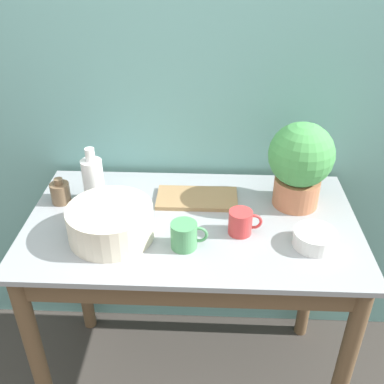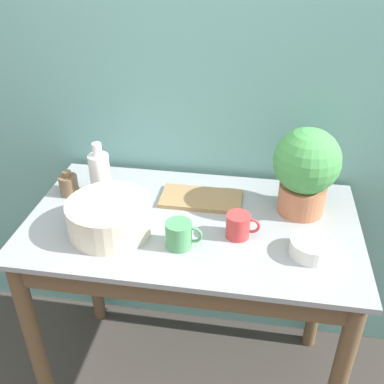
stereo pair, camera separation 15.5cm
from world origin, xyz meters
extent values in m
cube|color=#70ADA8|center=(0.00, 0.74, 1.20)|extent=(6.00, 0.05, 2.40)
cylinder|color=brown|center=(-0.54, 0.05, 0.43)|extent=(0.06, 0.06, 0.87)
cylinder|color=brown|center=(-0.54, 0.63, 0.43)|extent=(0.06, 0.06, 0.87)
cylinder|color=brown|center=(0.54, 0.63, 0.43)|extent=(0.06, 0.06, 0.87)
cube|color=brown|center=(0.00, 0.05, 0.82)|extent=(1.09, 0.02, 0.10)
cube|color=#93999E|center=(0.00, 0.34, 0.88)|extent=(1.19, 0.68, 0.02)
cylinder|color=#B7704C|center=(0.38, 0.47, 0.94)|extent=(0.17, 0.17, 0.11)
sphere|color=#47994C|center=(0.38, 0.47, 1.10)|extent=(0.24, 0.24, 0.24)
cylinder|color=beige|center=(-0.27, 0.24, 0.95)|extent=(0.29, 0.29, 0.11)
cylinder|color=white|center=(-0.37, 0.45, 0.98)|extent=(0.08, 0.08, 0.17)
cylinder|color=white|center=(-0.37, 0.45, 1.09)|extent=(0.04, 0.04, 0.05)
cylinder|color=brown|center=(-0.50, 0.44, 0.93)|extent=(0.07, 0.07, 0.08)
cylinder|color=brown|center=(-0.50, 0.44, 0.98)|extent=(0.03, 0.03, 0.02)
cylinder|color=#4C935B|center=(-0.02, 0.19, 0.93)|extent=(0.09, 0.09, 0.09)
torus|color=#4C935B|center=(0.03, 0.19, 0.94)|extent=(0.06, 0.01, 0.06)
cylinder|color=#C63838|center=(0.17, 0.28, 0.93)|extent=(0.08, 0.08, 0.09)
torus|color=#C63838|center=(0.21, 0.28, 0.94)|extent=(0.06, 0.01, 0.06)
cylinder|color=silver|center=(0.41, 0.22, 0.92)|extent=(0.14, 0.14, 0.05)
cube|color=#99754C|center=(0.01, 0.48, 0.90)|extent=(0.31, 0.16, 0.02)
camera|label=1|loc=(0.06, -0.97, 1.83)|focal=42.00mm
camera|label=2|loc=(0.21, -0.96, 1.83)|focal=42.00mm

